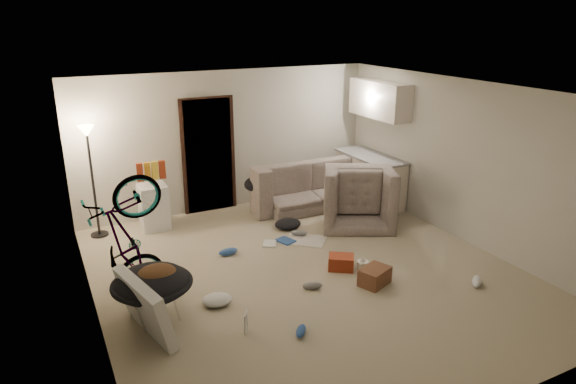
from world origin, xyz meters
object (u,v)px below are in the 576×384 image
sofa (305,187)px  tv_box (145,307)px  floor_lamp (90,158)px  drink_case_b (341,262)px  drink_case_a (375,276)px  kitchen_counter (369,180)px  mini_fridge (154,207)px  armchair (356,199)px  juicer (363,265)px  saucer_chair (153,290)px  bicycle (129,267)px

sofa → tv_box: (-3.60, -2.91, 0.01)m
floor_lamp → tv_box: 3.25m
floor_lamp → drink_case_b: (2.88, -2.76, -1.21)m
drink_case_a → kitchen_counter: bearing=34.4°
floor_lamp → mini_fridge: (0.88, -0.10, -0.93)m
sofa → drink_case_a: size_ratio=5.59×
armchair → mini_fridge: armchair is taller
armchair → juicer: armchair is taller
drink_case_a → juicer: 0.37m
mini_fridge → floor_lamp: bearing=173.8°
armchair → saucer_chair: (-3.85, -1.56, 0.01)m
kitchen_counter → drink_case_a: (-1.78, -2.68, -0.32)m
tv_box → drink_case_a: size_ratio=2.54×
tv_box → bicycle: bearing=76.7°
kitchen_counter → armchair: bearing=-138.7°
armchair → drink_case_a: bearing=90.2°
bicycle → drink_case_b: 2.85m
drink_case_b → saucer_chair: bearing=-144.2°
mini_fridge → drink_case_b: mini_fridge is taller
kitchen_counter → bicycle: bicycle is taller
sofa → mini_fridge: bearing=-1.1°
sofa → bicycle: bearing=30.6°
floor_lamp → saucer_chair: bearing=-85.1°
sofa → drink_case_a: sofa is taller
saucer_chair → drink_case_a: bearing=-9.5°
kitchen_counter → drink_case_b: size_ratio=4.30×
floor_lamp → juicer: size_ratio=7.81×
kitchen_counter → tv_box: size_ratio=1.45×
sofa → kitchen_counter: bearing=159.2°
drink_case_b → kitchen_counter: bearing=80.8°
saucer_chair → tv_box: tv_box is taller
armchair → bicycle: (-3.99, -0.96, 0.06)m
sofa → saucer_chair: same height
floor_lamp → saucer_chair: size_ratio=1.94×
bicycle → mini_fridge: size_ratio=2.22×
kitchen_counter → saucer_chair: bearing=-154.3°
juicer → kitchen_counter: bearing=53.3°
tv_box → floor_lamp: bearing=78.6°
juicer → saucer_chair: bearing=177.9°
saucer_chair → sofa: bearing=37.6°
floor_lamp → armchair: size_ratio=1.53×
tv_box → juicer: size_ratio=4.45×
drink_case_a → tv_box: bearing=153.8°
armchair → drink_case_b: size_ratio=3.38×
juicer → bicycle: bearing=166.7°
sofa → mini_fridge: (-2.82, 0.10, 0.05)m
bicycle → drink_case_b: bearing=-102.7°
floor_lamp → juicer: bearing=-43.7°
kitchen_counter → saucer_chair: kitchen_counter is taller
floor_lamp → armchair: bearing=-17.6°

